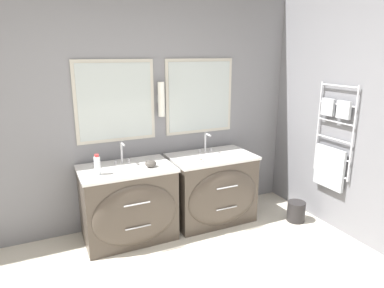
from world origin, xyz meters
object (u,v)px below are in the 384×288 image
at_px(vanity_right, 213,188).
at_px(waste_bin, 296,211).
at_px(vanity_left, 129,203).
at_px(amenity_bowl, 151,164).
at_px(toiletry_bottle, 97,165).

relative_size(vanity_right, waste_bin, 4.03).
distance_m(vanity_right, waste_bin, 1.00).
xyz_separation_m(vanity_left, waste_bin, (1.84, -0.43, -0.28)).
relative_size(vanity_left, waste_bin, 4.03).
height_order(vanity_left, amenity_bowl, amenity_bowl).
height_order(vanity_left, waste_bin, vanity_left).
distance_m(vanity_left, waste_bin, 1.91).
distance_m(vanity_right, amenity_bowl, 0.85).
bearing_deg(vanity_left, vanity_right, 0.00).
xyz_separation_m(toiletry_bottle, amenity_bowl, (0.52, 0.01, -0.06)).
height_order(vanity_right, amenity_bowl, amenity_bowl).
distance_m(vanity_right, toiletry_bottle, 1.35).
height_order(vanity_right, waste_bin, vanity_right).
bearing_deg(waste_bin, vanity_right, 153.63).
relative_size(vanity_right, amenity_bowl, 8.16).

